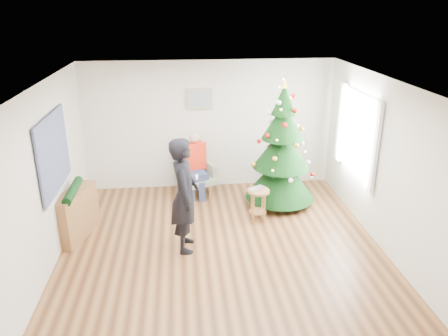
{
  "coord_description": "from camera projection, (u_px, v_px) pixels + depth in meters",
  "views": [
    {
      "loc": [
        -0.57,
        -6.01,
        3.65
      ],
      "look_at": [
        0.1,
        0.6,
        1.1
      ],
      "focal_mm": 35.0,
      "sensor_mm": 36.0,
      "label": 1
    }
  ],
  "objects": [
    {
      "name": "laptop",
      "position": [
        258.0,
        189.0,
        7.55
      ],
      "size": [
        0.38,
        0.36,
        0.03
      ],
      "primitive_type": "imported",
      "rotation": [
        0.0,
        0.0,
        0.64
      ],
      "color": "silver",
      "rests_on": "stool"
    },
    {
      "name": "console",
      "position": [
        76.0,
        214.0,
        7.11
      ],
      "size": [
        0.58,
        1.04,
        0.8
      ],
      "primitive_type": "cube",
      "rotation": [
        0.0,
        0.0,
        -0.3
      ],
      "color": "brown",
      "rests_on": "floor"
    },
    {
      "name": "wall_right",
      "position": [
        383.0,
        164.0,
        6.71
      ],
      "size": [
        0.0,
        5.0,
        5.0
      ],
      "primitive_type": "plane",
      "rotation": [
        1.57,
        0.0,
        -1.57
      ],
      "color": "silver",
      "rests_on": "floor"
    },
    {
      "name": "floor",
      "position": [
        222.0,
        246.0,
        6.94
      ],
      "size": [
        5.0,
        5.0,
        0.0
      ],
      "primitive_type": "plane",
      "color": "brown",
      "rests_on": "ground"
    },
    {
      "name": "christmas_tree",
      "position": [
        282.0,
        150.0,
        8.07
      ],
      "size": [
        1.31,
        1.31,
        2.37
      ],
      "rotation": [
        0.0,
        0.0,
        -0.34
      ],
      "color": "#3F2816",
      "rests_on": "floor"
    },
    {
      "name": "standing_man",
      "position": [
        184.0,
        195.0,
        6.59
      ],
      "size": [
        0.44,
        0.66,
        1.81
      ],
      "primitive_type": "imported",
      "rotation": [
        0.0,
        0.0,
        1.56
      ],
      "color": "black",
      "rests_on": "floor"
    },
    {
      "name": "wall_front",
      "position": [
        246.0,
        265.0,
        4.16
      ],
      "size": [
        5.0,
        0.0,
        5.0
      ],
      "primitive_type": "plane",
      "rotation": [
        -1.57,
        0.0,
        0.0
      ],
      "color": "silver",
      "rests_on": "floor"
    },
    {
      "name": "wall_left",
      "position": [
        48.0,
        176.0,
        6.24
      ],
      "size": [
        0.0,
        5.0,
        5.0
      ],
      "primitive_type": "plane",
      "rotation": [
        1.57,
        0.0,
        1.57
      ],
      "color": "silver",
      "rests_on": "floor"
    },
    {
      "name": "armchair",
      "position": [
        195.0,
        178.0,
        8.7
      ],
      "size": [
        0.85,
        0.84,
        0.97
      ],
      "rotation": [
        0.0,
        0.0,
        0.4
      ],
      "color": "gray",
      "rests_on": "floor"
    },
    {
      "name": "game_controller",
      "position": [
        197.0,
        177.0,
        6.47
      ],
      "size": [
        0.04,
        0.13,
        0.04
      ],
      "primitive_type": "cube",
      "rotation": [
        0.0,
        0.0,
        -0.01
      ],
      "color": "white",
      "rests_on": "standing_man"
    },
    {
      "name": "window_panel",
      "position": [
        357.0,
        133.0,
        7.57
      ],
      "size": [
        0.04,
        1.3,
        1.4
      ],
      "primitive_type": "cube",
      "color": "white",
      "rests_on": "wall_right"
    },
    {
      "name": "curtains",
      "position": [
        356.0,
        133.0,
        7.56
      ],
      "size": [
        0.05,
        1.75,
        1.5
      ],
      "color": "white",
      "rests_on": "wall_right"
    },
    {
      "name": "stool",
      "position": [
        258.0,
        205.0,
        7.66
      ],
      "size": [
        0.39,
        0.39,
        0.59
      ],
      "rotation": [
        0.0,
        0.0,
        0.29
      ],
      "color": "brown",
      "rests_on": "floor"
    },
    {
      "name": "wall_back",
      "position": [
        210.0,
        125.0,
        8.8
      ],
      "size": [
        5.0,
        0.0,
        5.0
      ],
      "primitive_type": "plane",
      "rotation": [
        1.57,
        0.0,
        0.0
      ],
      "color": "silver",
      "rests_on": "floor"
    },
    {
      "name": "seated_person",
      "position": [
        196.0,
        165.0,
        8.55
      ],
      "size": [
        0.49,
        0.63,
        1.27
      ],
      "rotation": [
        0.0,
        0.0,
        0.4
      ],
      "color": "navy",
      "rests_on": "armchair"
    },
    {
      "name": "framed_picture",
      "position": [
        199.0,
        99.0,
        8.55
      ],
      "size": [
        0.52,
        0.05,
        0.42
      ],
      "color": "tan",
      "rests_on": "wall_back"
    },
    {
      "name": "garland",
      "position": [
        73.0,
        191.0,
        6.96
      ],
      "size": [
        0.14,
        0.9,
        0.14
      ],
      "primitive_type": "cylinder",
      "rotation": [
        1.57,
        0.0,
        0.0
      ],
      "color": "black",
      "rests_on": "console"
    },
    {
      "name": "tapestry",
      "position": [
        54.0,
        153.0,
        6.43
      ],
      "size": [
        0.03,
        1.5,
        1.15
      ],
      "primitive_type": "cube",
      "color": "black",
      "rests_on": "wall_left"
    },
    {
      "name": "ceiling",
      "position": [
        221.0,
        82.0,
        6.01
      ],
      "size": [
        5.0,
        5.0,
        0.0
      ],
      "primitive_type": "plane",
      "rotation": [
        3.14,
        0.0,
        0.0
      ],
      "color": "white",
      "rests_on": "wall_back"
    }
  ]
}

